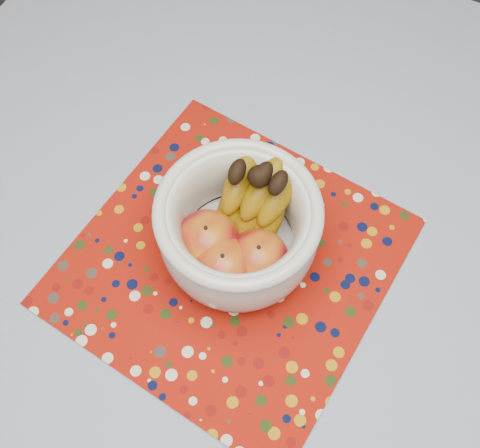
{
  "coord_description": "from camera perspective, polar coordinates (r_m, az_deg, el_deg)",
  "views": [
    {
      "loc": [
        0.04,
        -0.22,
        1.46
      ],
      "look_at": [
        -0.09,
        0.06,
        0.84
      ],
      "focal_mm": 42.0,
      "sensor_mm": 36.0,
      "label": 1
    }
  ],
  "objects": [
    {
      "name": "fruit_bowl",
      "position": [
        0.7,
        0.16,
        -0.15
      ],
      "size": [
        0.2,
        0.21,
        0.15
      ],
      "color": "silver",
      "rests_on": "placemat"
    },
    {
      "name": "placemat",
      "position": [
        0.76,
        -0.96,
        -3.78
      ],
      "size": [
        0.44,
        0.44,
        0.0
      ],
      "primitive_type": "cube",
      "rotation": [
        0.0,
        0.0,
        -0.13
      ],
      "color": "maroon",
      "rests_on": "tablecloth"
    },
    {
      "name": "table",
      "position": [
        0.82,
        3.91,
        -10.78
      ],
      "size": [
        1.2,
        1.2,
        0.75
      ],
      "color": "brown",
      "rests_on": "ground"
    },
    {
      "name": "tablecloth",
      "position": [
        0.74,
        4.3,
        -9.07
      ],
      "size": [
        1.32,
        1.32,
        0.01
      ],
      "primitive_type": "cube",
      "color": "slate",
      "rests_on": "table"
    }
  ]
}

